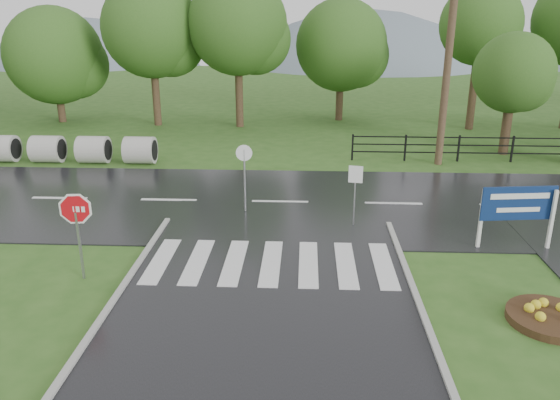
{
  "coord_description": "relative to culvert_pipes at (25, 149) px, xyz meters",
  "views": [
    {
      "loc": [
        0.88,
        -8.25,
        6.48
      ],
      "look_at": [
        0.19,
        6.0,
        1.5
      ],
      "focal_mm": 35.0,
      "sensor_mm": 36.0,
      "label": 1
    }
  ],
  "objects": [
    {
      "name": "utility_pole_east",
      "position": [
        18.5,
        0.5,
        4.29
      ],
      "size": [
        1.65,
        0.68,
        9.63
      ],
      "color": "#473523",
      "rests_on": "ground"
    },
    {
      "name": "flower_bed",
      "position": [
        18.01,
        -12.56,
        -0.46
      ],
      "size": [
        1.85,
        1.85,
        0.37
      ],
      "color": "#332111",
      "rests_on": "ground"
    },
    {
      "name": "main_road",
      "position": [
        11.72,
        -5.0,
        -0.6
      ],
      "size": [
        90.0,
        8.0,
        0.04
      ],
      "primitive_type": "cube",
      "color": "black",
      "rests_on": "ground"
    },
    {
      "name": "reg_sign_round",
      "position": [
        10.59,
        -5.96,
        0.86
      ],
      "size": [
        0.54,
        0.06,
        2.33
      ],
      "color": "#939399",
      "rests_on": "ground"
    },
    {
      "name": "reg_sign_small",
      "position": [
        14.15,
        -7.09,
        0.82
      ],
      "size": [
        0.44,
        0.1,
        1.98
      ],
      "color": "#939399",
      "rests_on": "ground"
    },
    {
      "name": "entrance_tree_left",
      "position": [
        22.0,
        2.5,
        3.17
      ],
      "size": [
        3.64,
        3.64,
        5.61
      ],
      "color": "#3D2B1C",
      "rests_on": "ground"
    },
    {
      "name": "estate_billboard",
      "position": [
        18.57,
        -8.62,
        0.69
      ],
      "size": [
        2.13,
        0.31,
        1.87
      ],
      "color": "silver",
      "rests_on": "ground"
    },
    {
      "name": "culvert_pipes",
      "position": [
        0.0,
        0.0,
        0.0
      ],
      "size": [
        11.8,
        1.2,
        1.2
      ],
      "color": "#9E9B93",
      "rests_on": "ground"
    },
    {
      "name": "treeline",
      "position": [
        12.72,
        9.0,
        -0.6
      ],
      "size": [
        83.2,
        5.2,
        10.0
      ],
      "color": "#2A541A",
      "rests_on": "ground"
    },
    {
      "name": "ground",
      "position": [
        11.72,
        -15.0,
        -0.6
      ],
      "size": [
        120.0,
        120.0,
        0.0
      ],
      "primitive_type": "plane",
      "color": "#30591D",
      "rests_on": "ground"
    },
    {
      "name": "hills",
      "position": [
        15.21,
        50.0,
        -16.14
      ],
      "size": [
        102.0,
        48.0,
        48.0
      ],
      "color": "slate",
      "rests_on": "ground"
    },
    {
      "name": "crosswalk",
      "position": [
        11.72,
        -10.0,
        -0.54
      ],
      "size": [
        6.5,
        2.8,
        0.02
      ],
      "color": "silver",
      "rests_on": "ground"
    },
    {
      "name": "stop_sign",
      "position": [
        7.0,
        -11.02,
        1.11
      ],
      "size": [
        1.07,
        0.15,
        2.43
      ],
      "color": "#939399",
      "rests_on": "ground"
    },
    {
      "name": "fence_west",
      "position": [
        19.47,
        1.0,
        0.12
      ],
      "size": [
        9.58,
        0.08,
        1.2
      ],
      "color": "black",
      "rests_on": "ground"
    }
  ]
}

